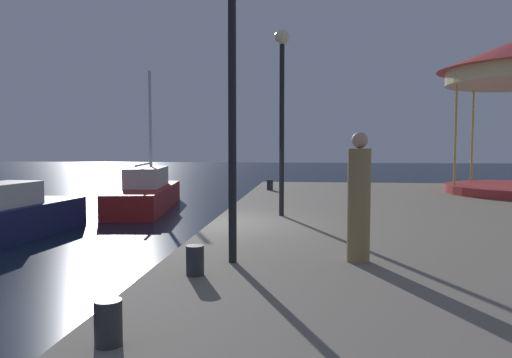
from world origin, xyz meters
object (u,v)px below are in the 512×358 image
at_px(lamp_post_mid_promenade, 282,90).
at_px(person_near_carousel, 359,201).
at_px(bollard_center, 108,323).
at_px(lamp_post_near_edge, 232,66).
at_px(bollard_north, 270,185).
at_px(bollard_south, 195,260).
at_px(sailboat_red, 146,193).
at_px(motorboat_navy, 16,216).

xyz_separation_m(lamp_post_mid_promenade, person_near_carousel, (1.41, -4.67, -2.15)).
bearing_deg(bollard_center, lamp_post_near_edge, 79.15).
height_order(bollard_north, person_near_carousel, person_near_carousel).
distance_m(lamp_post_mid_promenade, bollard_south, 6.41).
bearing_deg(lamp_post_near_edge, person_near_carousel, 7.63).
distance_m(lamp_post_mid_promenade, bollard_north, 7.47).
bearing_deg(bollard_center, sailboat_red, 107.61).
bearing_deg(motorboat_navy, bollard_center, -53.94).
xyz_separation_m(lamp_post_mid_promenade, bollard_south, (-0.83, -5.68, -2.86)).
distance_m(lamp_post_mid_promenade, person_near_carousel, 5.33).
relative_size(bollard_north, bollard_south, 1.00).
bearing_deg(bollard_center, lamp_post_mid_promenade, 82.63).
distance_m(bollard_north, person_near_carousel, 11.75).
bearing_deg(bollard_south, bollard_north, 90.06).
relative_size(sailboat_red, bollard_south, 17.49).
height_order(motorboat_navy, lamp_post_near_edge, lamp_post_near_edge).
distance_m(bollard_north, bollard_center, 14.88).
relative_size(lamp_post_near_edge, person_near_carousel, 2.17).
xyz_separation_m(motorboat_navy, bollard_south, (6.56, -6.36, 0.41)).
bearing_deg(bollard_center, bollard_north, 89.23).
bearing_deg(bollard_south, sailboat_red, 111.51).
relative_size(lamp_post_mid_promenade, person_near_carousel, 2.34).
distance_m(lamp_post_near_edge, lamp_post_mid_promenade, 4.94).
bearing_deg(person_near_carousel, sailboat_red, 121.97).
xyz_separation_m(sailboat_red, bollard_south, (4.93, -12.50, 0.37)).
relative_size(lamp_post_mid_promenade, bollard_north, 11.25).
height_order(motorboat_navy, bollard_south, motorboat_navy).
distance_m(motorboat_navy, bollard_north, 9.00).
distance_m(sailboat_red, bollard_center, 15.58).
bearing_deg(sailboat_red, person_near_carousel, -58.03).
relative_size(lamp_post_near_edge, bollard_north, 10.45).
relative_size(sailboat_red, lamp_post_mid_promenade, 1.55).
bearing_deg(lamp_post_near_edge, bollard_south, -116.70).
bearing_deg(motorboat_navy, bollard_south, -44.12).
relative_size(bollard_north, bollard_center, 1.00).
distance_m(sailboat_red, lamp_post_near_edge, 13.23).
bearing_deg(bollard_north, sailboat_red, -179.62).
bearing_deg(bollard_south, lamp_post_near_edge, 63.30).
bearing_deg(lamp_post_mid_promenade, motorboat_navy, 174.76).
distance_m(sailboat_red, lamp_post_mid_promenade, 9.49).
distance_m(motorboat_navy, lamp_post_mid_promenade, 8.10).
bearing_deg(sailboat_red, bollard_center, -72.39).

